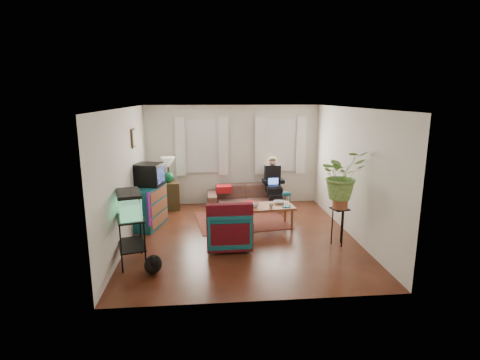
{
  "coord_description": "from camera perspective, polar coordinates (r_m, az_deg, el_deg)",
  "views": [
    {
      "loc": [
        -0.7,
        -7.22,
        2.82
      ],
      "look_at": [
        0.0,
        0.4,
        1.1
      ],
      "focal_mm": 28.0,
      "sensor_mm": 36.0,
      "label": 1
    }
  ],
  "objects": [
    {
      "name": "dresser",
      "position": [
        8.46,
        -13.84,
        -3.95
      ],
      "size": [
        0.75,
        1.11,
        0.91
      ],
      "primitive_type": "cube",
      "rotation": [
        0.0,
        0.0,
        -0.26
      ],
      "color": "#126771",
      "rests_on": "floor"
    },
    {
      "name": "potted_plant",
      "position": [
        7.25,
        15.2,
        -0.34
      ],
      "size": [
        1.0,
        0.92,
        0.93
      ],
      "primitive_type": "imported",
      "rotation": [
        0.0,
        0.0,
        0.26
      ],
      "color": "#599947",
      "rests_on": "plant_stand"
    },
    {
      "name": "area_rug",
      "position": [
        8.7,
        0.21,
        -6.19
      ],
      "size": [
        2.19,
        1.85,
        0.01
      ],
      "primitive_type": "cube",
      "rotation": [
        0.0,
        0.0,
        0.13
      ],
      "color": "brown",
      "rests_on": "floor"
    },
    {
      "name": "curtains_right",
      "position": [
        9.89,
        6.18,
        5.22
      ],
      "size": [
        1.36,
        0.06,
        1.5
      ],
      "primitive_type": "cube",
      "color": "white",
      "rests_on": "wall_back"
    },
    {
      "name": "wall_left",
      "position": [
        7.53,
        -17.01,
        0.48
      ],
      "size": [
        0.01,
        5.0,
        2.6
      ],
      "primitive_type": "cube",
      "color": "silver",
      "rests_on": "floor"
    },
    {
      "name": "aquarium_stand",
      "position": [
        6.73,
        -16.22,
        -8.76
      ],
      "size": [
        0.6,
        0.84,
        0.84
      ],
      "primitive_type": "cube",
      "rotation": [
        0.0,
        0.0,
        0.27
      ],
      "color": "black",
      "rests_on": "floor"
    },
    {
      "name": "armchair",
      "position": [
        7.14,
        -1.79,
        -6.98
      ],
      "size": [
        0.83,
        0.78,
        0.84
      ],
      "primitive_type": "imported",
      "rotation": [
        0.0,
        0.0,
        3.16
      ],
      "color": "#126270",
      "rests_on": "floor"
    },
    {
      "name": "table_lamp",
      "position": [
        9.52,
        -10.89,
        1.46
      ],
      "size": [
        0.41,
        0.41,
        0.64
      ],
      "primitive_type": null,
      "rotation": [
        0.0,
        0.0,
        0.15
      ],
      "color": "white",
      "rests_on": "side_table"
    },
    {
      "name": "crt_tv",
      "position": [
        8.37,
        -13.69,
        0.81
      ],
      "size": [
        0.67,
        0.63,
        0.48
      ],
      "primitive_type": "cube",
      "rotation": [
        0.0,
        0.0,
        -0.26
      ],
      "color": "black",
      "rests_on": "dresser"
    },
    {
      "name": "window_left",
      "position": [
        9.78,
        -5.82,
        5.15
      ],
      "size": [
        1.08,
        0.04,
        1.38
      ],
      "primitive_type": "cube",
      "color": "white",
      "rests_on": "wall_back"
    },
    {
      "name": "picture_frame",
      "position": [
        8.25,
        -15.89,
        6.14
      ],
      "size": [
        0.04,
        0.32,
        0.4
      ],
      "primitive_type": "cube",
      "color": "#3D2616",
      "rests_on": "wall_left"
    },
    {
      "name": "coffee_table",
      "position": [
        8.26,
        4.0,
        -5.53
      ],
      "size": [
        1.24,
        0.76,
        0.49
      ],
      "primitive_type": "cube",
      "rotation": [
        0.0,
        0.0,
        0.1
      ],
      "color": "brown",
      "rests_on": "floor"
    },
    {
      "name": "curtains_left",
      "position": [
        9.7,
        -5.82,
        5.08
      ],
      "size": [
        1.36,
        0.06,
        1.5
      ],
      "primitive_type": "cube",
      "color": "white",
      "rests_on": "wall_back"
    },
    {
      "name": "ceiling",
      "position": [
        7.25,
        0.3,
        10.94
      ],
      "size": [
        4.5,
        5.0,
        0.01
      ],
      "primitive_type": "cube",
      "color": "white",
      "rests_on": "wall_back"
    },
    {
      "name": "window_right",
      "position": [
        9.97,
        6.09,
        5.28
      ],
      "size": [
        1.08,
        0.04,
        1.38
      ],
      "primitive_type": "cube",
      "color": "white",
      "rests_on": "wall_back"
    },
    {
      "name": "cup_b",
      "position": [
        8.01,
        4.75,
        -3.93
      ],
      "size": [
        0.12,
        0.12,
        0.1
      ],
      "primitive_type": "imported",
      "rotation": [
        0.0,
        0.0,
        0.1
      ],
      "color": "beige",
      "rests_on": "coffee_table"
    },
    {
      "name": "floor",
      "position": [
        7.78,
        0.27,
        -8.58
      ],
      "size": [
        4.5,
        5.0,
        0.01
      ],
      "primitive_type": "cube",
      "color": "#4F2B14",
      "rests_on": "ground"
    },
    {
      "name": "seated_person",
      "position": [
        9.7,
        5.04,
        -0.69
      ],
      "size": [
        0.5,
        0.61,
        1.17
      ],
      "primitive_type": null,
      "rotation": [
        0.0,
        0.0,
        0.02
      ],
      "color": "black",
      "rests_on": "sofa"
    },
    {
      "name": "wall_front",
      "position": [
        5.0,
        3.06,
        -5.02
      ],
      "size": [
        4.5,
        0.01,
        2.6
      ],
      "primitive_type": "cube",
      "color": "silver",
      "rests_on": "floor"
    },
    {
      "name": "snack_tray",
      "position": [
        8.26,
        1.58,
        -3.59
      ],
      "size": [
        0.4,
        0.4,
        0.04
      ],
      "primitive_type": "cylinder",
      "rotation": [
        0.0,
        0.0,
        0.1
      ],
      "color": "#B21414",
      "rests_on": "coffee_table"
    },
    {
      "name": "wall_back",
      "position": [
        9.86,
        -1.12,
        3.8
      ],
      "size": [
        4.5,
        0.01,
        2.6
      ],
      "primitive_type": "cube",
      "color": "silver",
      "rests_on": "floor"
    },
    {
      "name": "bowl",
      "position": [
        8.36,
        5.97,
        -3.39
      ],
      "size": [
        0.25,
        0.25,
        0.06
      ],
      "primitive_type": "imported",
      "rotation": [
        0.0,
        0.0,
        0.1
      ],
      "color": "white",
      "rests_on": "coffee_table"
    },
    {
      "name": "black_cat",
      "position": [
        6.37,
        -13.12,
        -12.14
      ],
      "size": [
        0.38,
        0.49,
        0.36
      ],
      "primitive_type": "ellipsoid",
      "rotation": [
        0.0,
        0.0,
        0.26
      ],
      "color": "black",
      "rests_on": "floor"
    },
    {
      "name": "aquarium",
      "position": [
        6.52,
        -16.57,
        -3.51
      ],
      "size": [
        0.54,
        0.76,
        0.44
      ],
      "primitive_type": "cube",
      "rotation": [
        0.0,
        0.0,
        0.27
      ],
      "color": "#7FD899",
      "rests_on": "aquarium_stand"
    },
    {
      "name": "serape_throw",
      "position": [
        6.78,
        -1.57,
        -6.51
      ],
      "size": [
        0.85,
        0.21,
        0.69
      ],
      "primitive_type": "cube",
      "rotation": [
        0.0,
        0.0,
        0.02
      ],
      "color": "#9E0A0A",
      "rests_on": "armchair"
    },
    {
      "name": "side_table",
      "position": [
        9.67,
        -10.73,
        -2.34
      ],
      "size": [
        0.55,
        0.55,
        0.7
      ],
      "primitive_type": "cube",
      "rotation": [
        0.0,
        0.0,
        0.15
      ],
      "color": "#381E15",
      "rests_on": "floor"
    },
    {
      "name": "wall_right",
      "position": [
        7.94,
        16.66,
        1.1
      ],
      "size": [
        0.01,
        5.0,
        2.6
      ],
      "primitive_type": "cube",
      "color": "silver",
      "rests_on": "floor"
    },
    {
      "name": "cup_a",
      "position": [
        8.01,
        2.37,
        -3.88
      ],
      "size": [
        0.15,
        0.15,
        0.1
      ],
      "primitive_type": "imported",
      "rotation": [
        0.0,
        0.0,
        0.1
      ],
      "color": "white",
      "rests_on": "coffee_table"
    },
    {
      "name": "sofa",
      "position": [
        9.63,
        0.88,
        -1.97
      ],
      "size": [
        1.98,
        0.81,
        0.77
      ],
      "primitive_type": "imported",
      "rotation": [
        0.0,
        0.0,
        0.02
      ],
      "color": "brown",
      "rests_on": "floor"
    },
    {
      "name": "plant_stand",
      "position": [
        7.49,
        14.81,
        -6.88
      ],
      "size": [
        0.38,
        0.38,
        0.74
      ],
      "primitive_type": "cube",
      "rotation": [
        0.0,
        0.0,
        0.26
      ],
      "color": "black",
      "rests_on": "floor"
    },
    {
      "name": "birdcage",
      "position": [
        8.1,
        7.12,
        -2.89
      ],
      "size": [
        0.21,
        0.21,
        0.34
      ],
      "primitive_type": null,
      "rotation": [
        0.0,
        0.0,
        0.1
      ],
      "color": "#115B6B",
      "rests_on": "coffee_table"
    }
  ]
}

